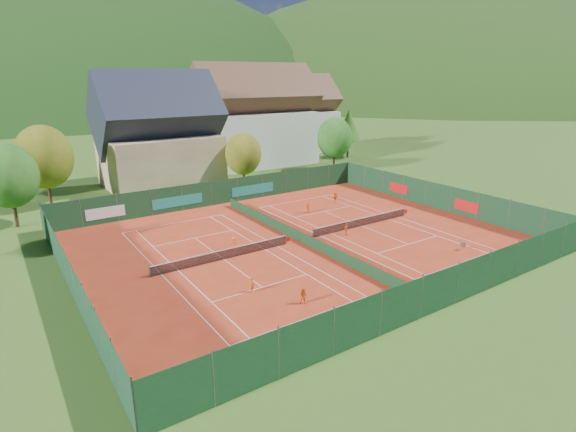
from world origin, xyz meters
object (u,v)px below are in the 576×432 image
Objects in this scene: hotel_block_a at (255,122)px; player_right_near at (346,229)px; player_left_near at (252,285)px; player_right_far_b at (335,198)px; player_left_far at (234,243)px; player_right_far_a at (308,208)px; hotel_block_b at (295,119)px; player_left_mid at (304,296)px; chalet at (159,139)px; ball_hopper at (463,245)px.

player_right_near is at bearing -106.82° from hotel_block_a.
player_left_near is 0.93× the size of player_right_far_b.
player_right_far_b reaches higher than player_left_far.
hotel_block_b is at bearing -125.89° from player_right_far_a.
hotel_block_b is at bearing 94.93° from player_left_mid.
chalet is 37.64m from player_left_near.
ball_hopper is at bearing -70.98° from chalet.
player_left_far is 1.04× the size of player_right_far_a.
chalet reaches higher than player_right_far_a.
ball_hopper is 0.63× the size of player_right_near.
player_left_near is 0.93× the size of player_left_far.
hotel_block_a is 46.94m from ball_hopper.
player_right_far_b is at bearing -55.85° from chalet.
player_right_far_b reaches higher than player_left_near.
player_right_far_b is (18.47, 18.81, 0.03)m from player_left_mid.
hotel_block_a reaches higher than player_left_mid.
hotel_block_b reaches higher than player_left_far.
chalet is 13.25× the size of player_right_far_a.
chalet reaches higher than player_left_far.
hotel_block_a is 31.38m from player_right_far_a.
player_left_far reaches higher than player_left_mid.
hotel_block_b is 13.71× the size of player_right_near.
player_left_far is at bearing 20.98° from player_right_far_a.
hotel_block_b reaches higher than player_left_mid.
chalet is at bearing -162.47° from hotel_block_a.
hotel_block_a is 17.84× the size of player_left_mid.
hotel_block_a is at bearing 102.80° from player_left_mid.
player_left_near is at bearing 82.77° from player_left_far.
chalet reaches higher than ball_hopper.
hotel_block_a reaches higher than player_right_far_b.
hotel_block_a reaches higher than player_left_near.
player_right_near is at bearing 177.35° from player_left_far.
chalet is 40.86m from player_left_mid.
player_left_far is at bearing 13.61° from player_right_far_b.
player_left_far reaches higher than player_right_near.
hotel_block_a is 1.25× the size of hotel_block_b.
player_right_far_b is (6.78, 9.82, 0.01)m from player_right_near.
player_right_near is (10.96, -2.77, -0.00)m from player_left_far.
player_right_far_a reaches higher than ball_hopper.
player_right_near is at bearing 47.31° from player_right_far_b.
ball_hopper is 10.81m from player_right_near.
ball_hopper is 0.65× the size of player_right_far_a.
player_left_far reaches higher than ball_hopper.
player_left_far is 13.46m from player_right_far_a.
hotel_block_a is at bearing 83.62° from ball_hopper.
hotel_block_b is 21.60× the size of ball_hopper.
player_left_mid reaches higher than ball_hopper.
player_right_near is at bearing -76.07° from chalet.
chalet is at bearing -63.92° from player_right_far_b.
player_right_far_a is (12.30, 5.47, -0.02)m from player_left_far.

